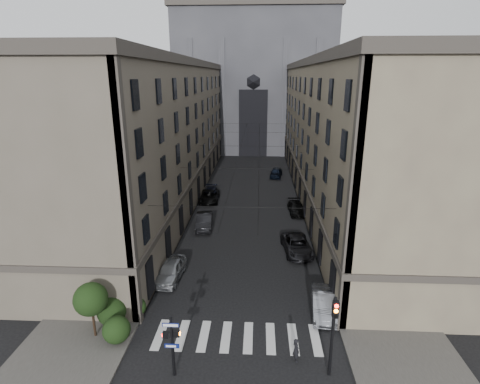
% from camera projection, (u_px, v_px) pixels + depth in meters
% --- Properties ---
extents(sidewalk_left, '(7.00, 80.00, 0.15)m').
position_uv_depth(sidewalk_left, '(178.00, 194.00, 55.20)').
color(sidewalk_left, '#383533').
rests_on(sidewalk_left, ground).
extents(sidewalk_right, '(7.00, 80.00, 0.15)m').
position_uv_depth(sidewalk_right, '(322.00, 196.00, 54.19)').
color(sidewalk_right, '#383533').
rests_on(sidewalk_right, ground).
extents(zebra_crossing, '(11.00, 3.20, 0.01)m').
position_uv_depth(zebra_crossing, '(237.00, 337.00, 25.17)').
color(zebra_crossing, beige).
rests_on(zebra_crossing, ground).
extents(building_left, '(13.60, 60.60, 18.85)m').
position_uv_depth(building_left, '(154.00, 131.00, 52.57)').
color(building_left, '#514A3E').
rests_on(building_left, ground).
extents(building_right, '(13.60, 60.60, 18.85)m').
position_uv_depth(building_right, '(348.00, 132.00, 51.28)').
color(building_right, brown).
rests_on(building_right, ground).
extents(gothic_tower, '(35.00, 23.00, 58.00)m').
position_uv_depth(gothic_tower, '(254.00, 71.00, 86.53)').
color(gothic_tower, '#2D2D33').
rests_on(gothic_tower, ground).
extents(pedestrian_signal_left, '(1.02, 0.38, 4.00)m').
position_uv_depth(pedestrian_signal_left, '(172.00, 342.00, 21.31)').
color(pedestrian_signal_left, black).
rests_on(pedestrian_signal_left, ground).
extents(traffic_light_right, '(0.34, 0.50, 5.20)m').
position_uv_depth(traffic_light_right, '(333.00, 328.00, 20.99)').
color(traffic_light_right, black).
rests_on(traffic_light_right, ground).
extents(shrub_cluster, '(3.90, 4.40, 3.90)m').
position_uv_depth(shrub_cluster, '(107.00, 310.00, 25.06)').
color(shrub_cluster, black).
rests_on(shrub_cluster, sidewalk_left).
extents(tram_wires, '(14.00, 60.00, 0.43)m').
position_uv_depth(tram_wires, '(250.00, 147.00, 52.20)').
color(tram_wires, black).
rests_on(tram_wires, ground).
extents(car_left_near, '(2.28, 4.96, 1.65)m').
position_uv_depth(car_left_near, '(171.00, 270.00, 32.11)').
color(car_left_near, gray).
rests_on(car_left_near, ground).
extents(car_left_midnear, '(2.18, 5.14, 1.65)m').
position_uv_depth(car_left_midnear, '(204.00, 221.00, 42.93)').
color(car_left_midnear, black).
rests_on(car_left_midnear, ground).
extents(car_left_midfar, '(2.67, 5.51, 1.51)m').
position_uv_depth(car_left_midfar, '(209.00, 196.00, 51.88)').
color(car_left_midfar, black).
rests_on(car_left_midfar, ground).
extents(car_left_far, '(2.43, 5.10, 1.44)m').
position_uv_depth(car_left_far, '(211.00, 193.00, 53.35)').
color(car_left_far, black).
rests_on(car_left_far, ground).
extents(car_right_near, '(2.03, 4.80, 1.54)m').
position_uv_depth(car_right_near, '(323.00, 303.00, 27.55)').
color(car_right_near, slate).
rests_on(car_right_near, ground).
extents(car_right_midnear, '(3.17, 5.82, 1.55)m').
position_uv_depth(car_right_midnear, '(297.00, 245.00, 36.93)').
color(car_right_midnear, black).
rests_on(car_right_midnear, ground).
extents(car_right_midfar, '(2.23, 4.90, 1.39)m').
position_uv_depth(car_right_midfar, '(297.00, 208.00, 47.46)').
color(car_right_midfar, black).
rests_on(car_right_midfar, ground).
extents(car_right_far, '(2.53, 4.93, 1.61)m').
position_uv_depth(car_right_far, '(276.00, 173.00, 64.40)').
color(car_right_far, black).
rests_on(car_right_far, ground).
extents(pedestrian, '(0.59, 0.68, 1.58)m').
position_uv_depth(pedestrian, '(296.00, 350.00, 22.85)').
color(pedestrian, black).
rests_on(pedestrian, ground).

